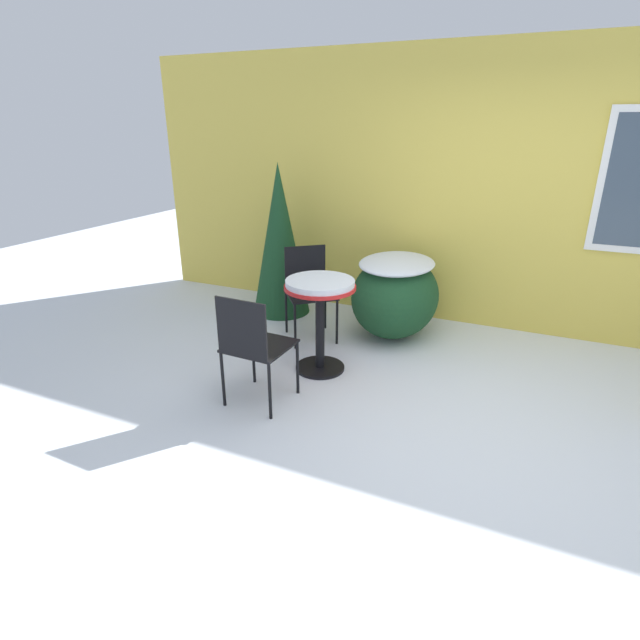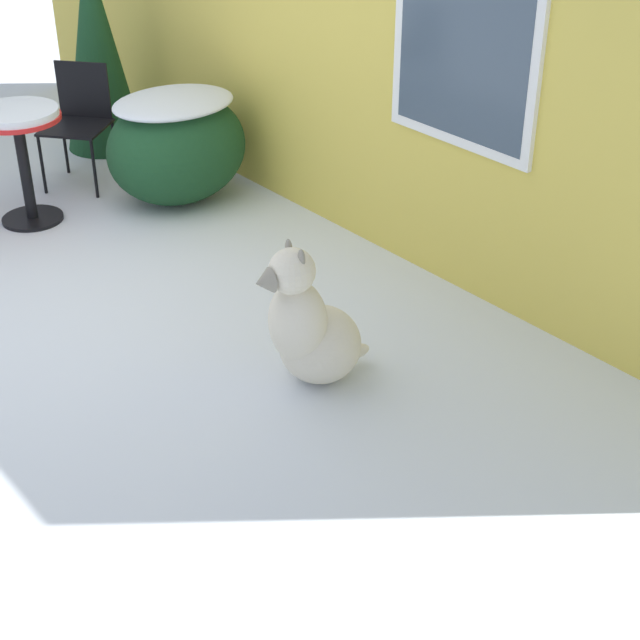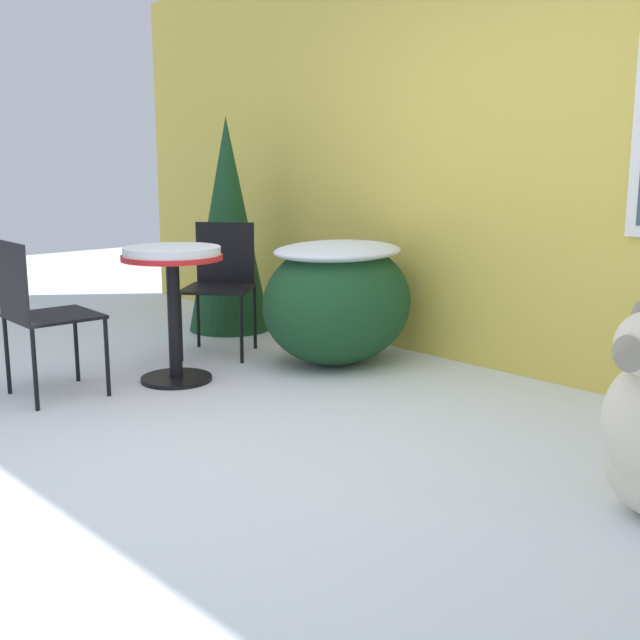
# 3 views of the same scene
# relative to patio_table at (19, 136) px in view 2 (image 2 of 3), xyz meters

# --- Properties ---
(ground_plane) EXTENTS (16.00, 16.00, 0.00)m
(ground_plane) POSITION_rel_patio_table_xyz_m (1.22, -0.55, -0.62)
(ground_plane) COLOR silver
(house_wall) EXTENTS (8.00, 0.10, 2.72)m
(house_wall) POSITION_rel_patio_table_xyz_m (1.28, 1.65, 0.74)
(house_wall) COLOR #DBC14C
(house_wall) RESTS_ON ground_plane
(shrub_left) EXTENTS (0.84, 1.05, 0.80)m
(shrub_left) POSITION_rel_patio_table_xyz_m (0.36, 1.00, -0.19)
(shrub_left) COLOR #194223
(shrub_left) RESTS_ON ground_plane
(evergreen_bush) EXTENTS (0.63, 0.63, 1.63)m
(evergreen_bush) POSITION_rel_patio_table_xyz_m (-0.98, 1.13, 0.19)
(evergreen_bush) COLOR #194223
(evergreen_bush) RESTS_ON ground_plane
(patio_table) EXTENTS (0.59, 0.59, 0.81)m
(patio_table) POSITION_rel_patio_table_xyz_m (0.00, 0.00, 0.00)
(patio_table) COLOR black
(patio_table) RESTS_ON ground_plane
(patio_chair_near_table) EXTENTS (0.63, 0.63, 0.89)m
(patio_chair_near_table) POSITION_rel_patio_table_xyz_m (-0.41, 0.63, -0.12)
(patio_chair_near_table) COLOR black
(patio_chair_near_table) RESTS_ON ground_plane
(dog) EXTENTS (0.50, 0.67, 0.83)m
(dog) POSITION_rel_patio_table_xyz_m (2.82, 0.26, -0.31)
(dog) COLOR beige
(dog) RESTS_ON ground_plane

